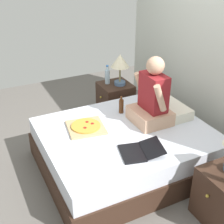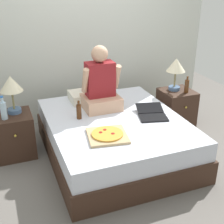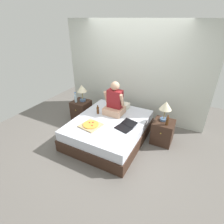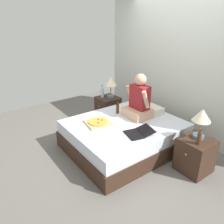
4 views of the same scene
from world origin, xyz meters
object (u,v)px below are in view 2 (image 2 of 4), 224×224
at_px(bed, 115,137).
at_px(laptop, 152,114).
at_px(beer_bottle, 187,86).
at_px(pizza_box, 107,135).
at_px(lamp_on_right_nightstand, 176,67).
at_px(person_seated, 101,86).
at_px(nightstand_left, 15,135).
at_px(lamp_on_left_nightstand, 11,86).
at_px(beer_bottle_on_bed, 79,111).
at_px(water_bottle, 4,110).
at_px(nightstand_right, 176,108).

xyz_separation_m(bed, laptop, (0.44, -0.09, 0.27)).
height_order(beer_bottle, pizza_box, beer_bottle).
relative_size(lamp_on_right_nightstand, laptop, 0.94).
height_order(lamp_on_right_nightstand, person_seated, person_seated).
distance_m(nightstand_left, laptop, 1.66).
xyz_separation_m(nightstand_left, laptop, (1.55, -0.53, 0.24)).
relative_size(lamp_on_right_nightstand, person_seated, 0.58).
distance_m(person_seated, laptop, 0.71).
xyz_separation_m(bed, pizza_box, (-0.23, -0.38, 0.27)).
bearing_deg(lamp_on_left_nightstand, bed, -24.41).
height_order(bed, laptop, laptop).
xyz_separation_m(nightstand_left, beer_bottle_on_bed, (0.73, -0.29, 0.31)).
relative_size(beer_bottle, person_seated, 0.29).
bearing_deg(lamp_on_right_nightstand, water_bottle, -176.49).
distance_m(bed, beer_bottle, 1.29).
bearing_deg(person_seated, water_bottle, -179.62).
bearing_deg(pizza_box, beer_bottle_on_bed, 106.20).
relative_size(beer_bottle, beer_bottle_on_bed, 1.05).
bearing_deg(lamp_on_right_nightstand, beer_bottle, -56.31).
height_order(lamp_on_right_nightstand, laptop, lamp_on_right_nightstand).
bearing_deg(person_seated, laptop, -42.85).
bearing_deg(lamp_on_left_nightstand, pizza_box, -45.97).
bearing_deg(water_bottle, nightstand_right, 2.23).
relative_size(nightstand_left, laptop, 1.10).
xyz_separation_m(lamp_on_right_nightstand, person_seated, (-1.13, -0.13, -0.08)).
relative_size(nightstand_left, lamp_on_right_nightstand, 1.17).
distance_m(bed, water_bottle, 1.31).
bearing_deg(water_bottle, pizza_box, -37.23).
distance_m(bed, pizza_box, 0.52).
relative_size(lamp_on_right_nightstand, beer_bottle, 1.96).
height_order(water_bottle, beer_bottle, water_bottle).
height_order(lamp_on_right_nightstand, beer_bottle, lamp_on_right_nightstand).
relative_size(lamp_on_right_nightstand, beer_bottle_on_bed, 2.05).
bearing_deg(bed, lamp_on_left_nightstand, 155.59).
relative_size(bed, beer_bottle, 8.12).
relative_size(bed, person_seated, 2.39).
relative_size(bed, nightstand_left, 3.53).
distance_m(nightstand_right, person_seated, 1.27).
height_order(bed, water_bottle, water_bottle).
xyz_separation_m(beer_bottle, laptop, (-0.75, -0.43, -0.12)).
bearing_deg(nightstand_right, beer_bottle, -54.99).
xyz_separation_m(bed, lamp_on_left_nightstand, (-1.08, 0.49, 0.62)).
distance_m(nightstand_right, laptop, 0.90).
bearing_deg(beer_bottle_on_bed, water_bottle, 165.97).
xyz_separation_m(lamp_on_right_nightstand, beer_bottle_on_bed, (-1.47, -0.34, -0.28)).
distance_m(water_bottle, pizza_box, 1.22).
distance_m(lamp_on_right_nightstand, person_seated, 1.14).
xyz_separation_m(lamp_on_right_nightstand, laptop, (-0.65, -0.58, -0.35)).
relative_size(water_bottle, beer_bottle_on_bed, 1.25).
distance_m(bed, person_seated, 0.64).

